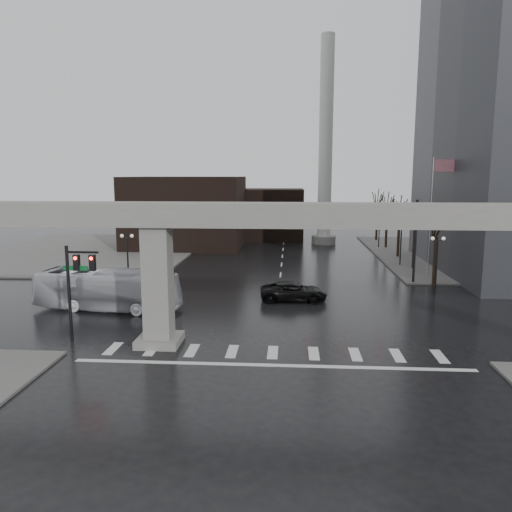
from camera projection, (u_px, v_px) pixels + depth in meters
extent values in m
plane|color=black|center=(273.00, 347.00, 30.25)|extent=(160.00, 160.00, 0.00)
cube|color=#62605E|center=(485.00, 255.00, 63.93)|extent=(28.00, 36.00, 0.15)
cube|color=#62605E|center=(90.00, 251.00, 67.44)|extent=(28.00, 36.00, 0.15)
cube|color=gray|center=(274.00, 215.00, 28.96)|extent=(48.00, 2.20, 1.40)
cube|color=gray|center=(158.00, 286.00, 30.14)|extent=(1.60, 1.60, 7.30)
cube|color=gray|center=(160.00, 340.00, 30.69)|extent=(2.60, 2.60, 0.50)
cube|color=black|center=(186.00, 212.00, 71.74)|extent=(16.00, 14.00, 10.00)
cube|color=black|center=(272.00, 214.00, 80.94)|extent=(10.00, 10.00, 8.00)
cylinder|color=silver|center=(326.00, 142.00, 72.71)|extent=(2.00, 2.00, 30.00)
cylinder|color=gray|center=(324.00, 240.00, 75.04)|extent=(3.60, 3.60, 1.20)
cylinder|color=black|center=(415.00, 242.00, 47.25)|extent=(0.24, 0.24, 8.00)
cylinder|color=black|center=(352.00, 208.00, 47.14)|extent=(12.00, 0.18, 0.18)
cube|color=black|center=(384.00, 215.00, 47.04)|extent=(0.35, 0.30, 1.00)
cube|color=black|center=(347.00, 215.00, 47.28)|extent=(0.35, 0.30, 1.00)
cube|color=black|center=(310.00, 215.00, 47.51)|extent=(0.35, 0.30, 1.00)
sphere|color=#FF0C05|center=(385.00, 212.00, 46.82)|extent=(0.20, 0.20, 0.20)
cube|color=#0D5B25|center=(401.00, 210.00, 46.87)|extent=(1.80, 0.05, 0.35)
cube|color=#0D5B25|center=(331.00, 210.00, 47.31)|extent=(1.80, 0.05, 0.35)
cylinder|color=black|center=(69.00, 293.00, 31.12)|extent=(0.20, 0.20, 6.00)
cylinder|color=black|center=(82.00, 252.00, 30.64)|extent=(2.00, 0.14, 0.14)
cube|color=black|center=(77.00, 263.00, 30.77)|extent=(0.35, 0.30, 1.00)
cube|color=black|center=(92.00, 263.00, 30.70)|extent=(0.35, 0.30, 1.00)
cube|color=#0D5B25|center=(75.00, 268.00, 30.83)|extent=(1.60, 0.05, 0.30)
cylinder|color=silver|center=(431.00, 218.00, 49.93)|extent=(0.12, 0.12, 12.00)
cube|color=red|center=(444.00, 165.00, 49.02)|extent=(2.00, 0.03, 1.20)
cylinder|color=black|center=(436.00, 268.00, 42.74)|extent=(0.14, 0.14, 4.80)
cube|color=black|center=(438.00, 241.00, 42.36)|extent=(0.90, 0.06, 0.06)
sphere|color=silver|center=(433.00, 238.00, 42.36)|extent=(0.32, 0.32, 0.32)
sphere|color=silver|center=(443.00, 239.00, 42.29)|extent=(0.32, 0.32, 0.32)
cylinder|color=black|center=(401.00, 245.00, 56.52)|extent=(0.14, 0.14, 4.80)
cube|color=black|center=(402.00, 225.00, 56.14)|extent=(0.90, 0.06, 0.06)
sphere|color=silver|center=(398.00, 223.00, 56.14)|extent=(0.32, 0.32, 0.32)
sphere|color=silver|center=(406.00, 223.00, 56.08)|extent=(0.32, 0.32, 0.32)
cylinder|color=black|center=(379.00, 231.00, 70.30)|extent=(0.14, 0.14, 4.80)
cube|color=black|center=(380.00, 215.00, 69.92)|extent=(0.90, 0.06, 0.06)
sphere|color=silver|center=(377.00, 213.00, 69.92)|extent=(0.32, 0.32, 0.32)
sphere|color=silver|center=(383.00, 213.00, 69.86)|extent=(0.32, 0.32, 0.32)
cylinder|color=black|center=(128.00, 264.00, 44.56)|extent=(0.14, 0.14, 4.80)
cube|color=black|center=(127.00, 238.00, 44.18)|extent=(0.90, 0.06, 0.06)
sphere|color=silver|center=(122.00, 236.00, 44.18)|extent=(0.32, 0.32, 0.32)
sphere|color=silver|center=(132.00, 236.00, 44.12)|extent=(0.32, 0.32, 0.32)
cylinder|color=black|center=(166.00, 243.00, 58.34)|extent=(0.14, 0.14, 4.80)
cube|color=black|center=(166.00, 223.00, 57.96)|extent=(0.90, 0.06, 0.06)
sphere|color=silver|center=(162.00, 221.00, 57.96)|extent=(0.32, 0.32, 0.32)
sphere|color=silver|center=(170.00, 221.00, 57.90)|extent=(0.32, 0.32, 0.32)
cylinder|color=black|center=(190.00, 230.00, 72.13)|extent=(0.14, 0.14, 4.80)
cube|color=black|center=(190.00, 214.00, 71.75)|extent=(0.90, 0.06, 0.06)
sphere|color=silver|center=(187.00, 212.00, 71.74)|extent=(0.32, 0.32, 0.32)
sphere|color=silver|center=(193.00, 212.00, 71.68)|extent=(0.32, 0.32, 0.32)
cylinder|color=black|center=(435.00, 262.00, 46.63)|extent=(0.34, 0.34, 4.55)
cylinder|color=black|center=(437.00, 222.00, 46.02)|extent=(0.12, 1.52, 2.98)
cylinder|color=black|center=(442.00, 224.00, 46.27)|extent=(0.83, 1.14, 2.51)
cylinder|color=black|center=(414.00, 248.00, 54.50)|extent=(0.34, 0.34, 4.66)
cylinder|color=black|center=(416.00, 214.00, 53.88)|extent=(0.12, 1.55, 3.05)
cylinder|color=black|center=(420.00, 216.00, 54.13)|extent=(0.85, 1.16, 2.57)
cylinder|color=black|center=(398.00, 239.00, 62.36)|extent=(0.34, 0.34, 4.76)
cylinder|color=black|center=(400.00, 207.00, 61.73)|extent=(0.12, 1.59, 3.11)
cylinder|color=black|center=(403.00, 209.00, 61.98)|extent=(0.86, 1.18, 2.62)
cylinder|color=black|center=(386.00, 231.00, 70.23)|extent=(0.34, 0.34, 4.87)
cylinder|color=black|center=(388.00, 203.00, 69.59)|extent=(0.12, 1.62, 3.18)
cylinder|color=black|center=(391.00, 204.00, 69.84)|extent=(0.88, 1.20, 2.68)
cylinder|color=black|center=(377.00, 225.00, 78.10)|extent=(0.34, 0.34, 4.97)
cylinder|color=black|center=(378.00, 199.00, 77.44)|extent=(0.12, 1.65, 3.25)
cylinder|color=black|center=(381.00, 201.00, 77.69)|extent=(0.89, 1.23, 2.74)
imported|color=black|center=(294.00, 292.00, 41.17)|extent=(5.58, 2.70, 1.53)
imported|color=silver|center=(107.00, 290.00, 38.25)|extent=(11.55, 4.17, 3.15)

